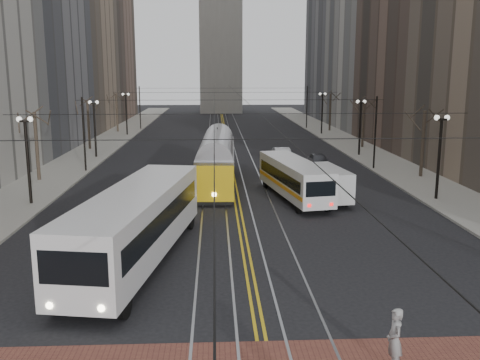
{
  "coord_description": "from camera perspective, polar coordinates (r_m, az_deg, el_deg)",
  "views": [
    {
      "loc": [
        -1.48,
        -17.07,
        8.66
      ],
      "look_at": [
        -0.14,
        10.95,
        3.0
      ],
      "focal_mm": 40.0,
      "sensor_mm": 36.0,
      "label": 1
    }
  ],
  "objects": [
    {
      "name": "building_left_far",
      "position": [
        106.44,
        -16.5,
        17.07
      ],
      "size": [
        16.0,
        20.0,
        40.0
      ],
      "primitive_type": "cube",
      "color": "brown",
      "rests_on": "ground"
    },
    {
      "name": "sidewalk_right",
      "position": [
        64.79,
        12.06,
        3.54
      ],
      "size": [
        5.0,
        140.0,
        0.15
      ],
      "primitive_type": "cube",
      "color": "gray",
      "rests_on": "ground"
    },
    {
      "name": "trolley_wires",
      "position": [
        52.15,
        -1.1,
        6.03
      ],
      "size": [
        25.96,
        120.0,
        6.6
      ],
      "color": "black",
      "rests_on": "ground"
    },
    {
      "name": "lamp_posts",
      "position": [
        46.22,
        -0.87,
        4.12
      ],
      "size": [
        27.6,
        57.2,
        5.6
      ],
      "color": "black",
      "rests_on": "ground"
    },
    {
      "name": "street_trees",
      "position": [
        52.67,
        -1.1,
        5.01
      ],
      "size": [
        31.68,
        53.28,
        5.6
      ],
      "color": "#382D23",
      "rests_on": "ground"
    },
    {
      "name": "streetcar_rails",
      "position": [
        62.69,
        -1.35,
        3.46
      ],
      "size": [
        4.8,
        130.0,
        0.02
      ],
      "primitive_type": "cube",
      "color": "gray",
      "rests_on": "ground"
    },
    {
      "name": "ground",
      "position": [
        19.2,
        2.06,
        -15.41
      ],
      "size": [
        260.0,
        260.0,
        0.0
      ],
      "primitive_type": "plane",
      "color": "black",
      "rests_on": "ground"
    },
    {
      "name": "sedan_grey",
      "position": [
        49.48,
        8.38,
        2.03
      ],
      "size": [
        1.75,
        4.16,
        1.4
      ],
      "primitive_type": "imported",
      "rotation": [
        0.0,
        0.0,
        -0.02
      ],
      "color": "#42444A",
      "rests_on": "ground"
    },
    {
      "name": "centre_lines",
      "position": [
        62.69,
        -1.35,
        3.47
      ],
      "size": [
        0.42,
        130.0,
        0.01
      ],
      "primitive_type": "cube",
      "color": "gold",
      "rests_on": "ground"
    },
    {
      "name": "streetcar",
      "position": [
        41.28,
        -2.46,
        1.59
      ],
      "size": [
        3.03,
        13.93,
        3.26
      ],
      "primitive_type": "cube",
      "rotation": [
        0.0,
        0.0,
        -0.03
      ],
      "color": "gold",
      "rests_on": "ground"
    },
    {
      "name": "building_right_far",
      "position": [
        107.15,
        12.44,
        17.22
      ],
      "size": [
        16.0,
        20.0,
        40.0
      ],
      "primitive_type": "cube",
      "color": "slate",
      "rests_on": "ground"
    },
    {
      "name": "sidewalk_left",
      "position": [
        64.1,
        -14.9,
        3.32
      ],
      "size": [
        5.0,
        140.0,
        0.15
      ],
      "primitive_type": "cube",
      "color": "gray",
      "rests_on": "ground"
    },
    {
      "name": "rear_bus",
      "position": [
        37.27,
        5.77,
        0.01
      ],
      "size": [
        3.95,
        10.44,
        2.66
      ],
      "primitive_type": "cube",
      "rotation": [
        0.0,
        0.0,
        0.17
      ],
      "color": "silver",
      "rests_on": "ground"
    },
    {
      "name": "transit_bus",
      "position": [
        25.01,
        -10.95,
        -4.95
      ],
      "size": [
        5.08,
        13.95,
        3.42
      ],
      "primitive_type": "cube",
      "rotation": [
        0.0,
        0.0,
        -0.17
      ],
      "color": "silver",
      "rests_on": "ground"
    },
    {
      "name": "sedan_silver",
      "position": [
        52.22,
        4.53,
        2.62
      ],
      "size": [
        1.8,
        4.44,
        1.44
      ],
      "primitive_type": "imported",
      "rotation": [
        0.0,
        0.0,
        0.06
      ],
      "color": "#AAACB2",
      "rests_on": "ground"
    },
    {
      "name": "pedestrian_b",
      "position": [
        16.91,
        16.16,
        -16.08
      ],
      "size": [
        0.49,
        0.72,
        1.94
      ],
      "primitive_type": "imported",
      "rotation": [
        0.0,
        0.0,
        4.68
      ],
      "color": "gray",
      "rests_on": "crosswalk_band"
    },
    {
      "name": "cargo_van",
      "position": [
        36.66,
        9.19,
        -0.54
      ],
      "size": [
        2.69,
        5.5,
        2.34
      ],
      "primitive_type": "cube",
      "rotation": [
        0.0,
        0.0,
        0.13
      ],
      "color": "silver",
      "rests_on": "ground"
    }
  ]
}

